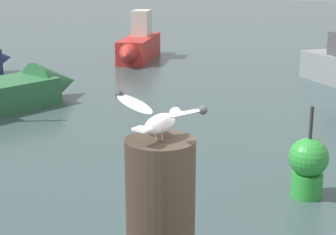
% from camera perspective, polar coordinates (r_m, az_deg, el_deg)
% --- Properties ---
extents(seagull, '(0.54, 0.38, 0.22)m').
position_cam_1_polar(seagull, '(2.71, -0.79, 0.00)').
color(seagull, tan).
rests_on(seagull, mooring_post).
extents(boat_red, '(0.98, 4.07, 1.74)m').
position_cam_1_polar(boat_red, '(19.38, -3.23, 7.69)').
color(boat_red, '#B72D28').
rests_on(boat_red, ground_plane).
extents(channel_buoy, '(0.56, 0.56, 1.33)m').
position_cam_1_polar(channel_buoy, '(7.80, 14.74, -4.92)').
color(channel_buoy, green).
rests_on(channel_buoy, ground_plane).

